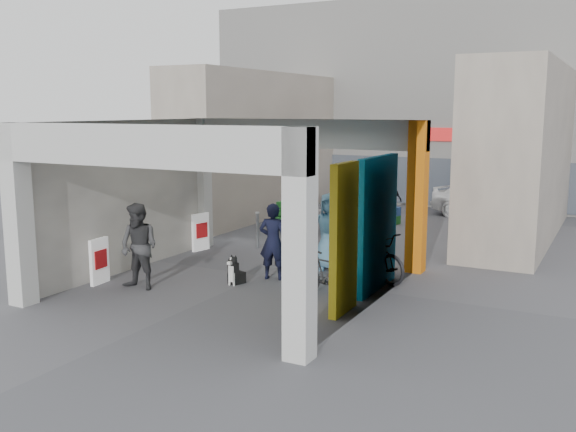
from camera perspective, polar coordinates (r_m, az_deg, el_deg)
The scene contains 21 objects.
ground at distance 14.67m, azimuth -2.44°, elevation -5.31°, with size 90.00×90.00×0.00m, color #525256.
arcade_canopy at distance 13.28m, azimuth -2.27°, elevation 3.24°, with size 6.40×6.45×6.40m.
far_building at distance 27.20m, azimuth 12.67°, elevation 9.78°, with size 18.00×4.08×8.00m.
plaza_bldg_left at distance 22.96m, azimuth -2.82°, elevation 6.37°, with size 2.00×9.00×5.00m, color #B8AB98.
plaza_bldg_right at distance 19.97m, azimuth 20.14°, elevation 5.34°, with size 2.00×9.00×5.00m, color #B8AB98.
bollard_left at distance 17.44m, azimuth -2.73°, elevation -1.29°, with size 0.09×0.09×0.98m, color gray.
bollard_center at distance 16.83m, azimuth 1.76°, elevation -1.79°, with size 0.09×0.09×0.91m, color gray.
bollard_right at distance 16.04m, azimuth 7.34°, elevation -2.35°, with size 0.09×0.09×0.95m, color gray.
advert_board_near at distance 14.46m, azimuth -16.41°, elevation -3.85°, with size 0.14×0.55×1.00m.
advert_board_far at distance 17.28m, azimuth -7.78°, elevation -1.41°, with size 0.21×0.55×1.00m.
cafe_set at distance 19.58m, azimuth 2.06°, elevation -0.59°, with size 1.49×1.20×0.90m.
produce_stand at distance 20.09m, azimuth 0.32°, elevation -0.28°, with size 1.29×0.70×0.85m.
crate_stack at distance 21.42m, azimuth 9.26°, elevation 0.05°, with size 0.51×0.43×0.56m.
border_collie at distance 13.93m, azimuth -4.77°, elevation -5.02°, with size 0.25×0.48×0.66m.
man_with_dog at distance 14.18m, azimuth -1.34°, elevation -2.27°, with size 0.62×0.41×1.71m, color black.
man_back_turned at distance 13.74m, azimuth -13.11°, elevation -2.67°, with size 0.88×0.69×1.82m, color #3D3E40.
man_elderly at distance 15.06m, azimuth 3.67°, elevation -1.39°, with size 0.89×0.58×1.82m, color #588BAC.
man_crates at distance 21.21m, azimuth 8.86°, elevation 1.46°, with size 0.96×0.40×1.65m, color black.
bicycle_front at distance 14.33m, azimuth 7.26°, elevation -3.50°, with size 0.72×2.07×1.09m, color black.
bicycle_rear at distance 12.97m, azimuth 3.42°, elevation -5.23°, with size 0.43×1.52×0.91m, color black.
white_van at distance 22.96m, azimuth 17.44°, elevation 1.40°, with size 1.62×4.04×1.38m, color white.
Camera 1 is at (7.14, -12.26, 3.75)m, focal length 40.00 mm.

